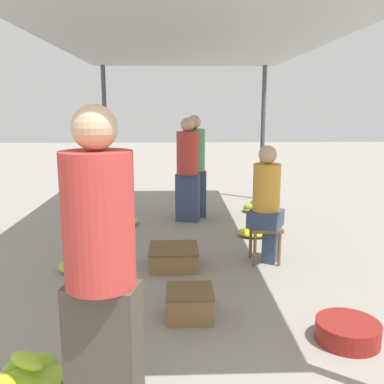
# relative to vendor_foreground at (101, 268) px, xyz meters

# --- Properties ---
(canopy_post_back_left) EXTENTS (0.08, 0.08, 2.47)m
(canopy_post_back_left) POSITION_rel_vendor_foreground_xyz_m (-0.90, 5.83, 0.33)
(canopy_post_back_left) COLOR #4C4C51
(canopy_post_back_left) RESTS_ON ground
(canopy_post_back_right) EXTENTS (0.08, 0.08, 2.47)m
(canopy_post_back_right) POSITION_rel_vendor_foreground_xyz_m (2.01, 5.83, 0.33)
(canopy_post_back_right) COLOR #4C4C51
(canopy_post_back_right) RESTS_ON ground
(canopy_tarp) EXTENTS (3.31, 6.33, 0.04)m
(canopy_tarp) POSITION_rel_vendor_foreground_xyz_m (0.56, 2.86, 1.59)
(canopy_tarp) COLOR #B2B2B7
(canopy_tarp) RESTS_ON canopy_post_front_left
(vendor_foreground) EXTENTS (0.44, 0.44, 1.73)m
(vendor_foreground) POSITION_rel_vendor_foreground_xyz_m (0.00, 0.00, 0.00)
(vendor_foreground) COLOR #4C4238
(vendor_foreground) RESTS_ON ground
(stool) EXTENTS (0.34, 0.34, 0.42)m
(stool) POSITION_rel_vendor_foreground_xyz_m (1.39, 2.46, -0.56)
(stool) COLOR brown
(stool) RESTS_ON ground
(vendor_seated) EXTENTS (0.46, 0.46, 1.32)m
(vendor_seated) POSITION_rel_vendor_foreground_xyz_m (1.40, 2.47, -0.21)
(vendor_seated) COLOR #384766
(vendor_seated) RESTS_ON ground
(basin_black) EXTENTS (0.48, 0.48, 0.15)m
(basin_black) POSITION_rel_vendor_foreground_xyz_m (1.67, 0.76, -0.82)
(basin_black) COLOR maroon
(basin_black) RESTS_ON ground
(banana_pile_left_0) EXTENTS (0.43, 0.60, 0.23)m
(banana_pile_left_0) POSITION_rel_vendor_foreground_xyz_m (-0.54, 0.33, -0.83)
(banana_pile_left_0) COLOR #9DC330
(banana_pile_left_0) RESTS_ON ground
(banana_pile_left_1) EXTENTS (0.56, 0.45, 0.19)m
(banana_pile_left_1) POSITION_rel_vendor_foreground_xyz_m (-0.31, 1.56, -0.83)
(banana_pile_left_1) COLOR yellow
(banana_pile_left_1) RESTS_ON ground
(banana_pile_left_2) EXTENTS (0.47, 0.47, 0.16)m
(banana_pile_left_2) POSITION_rel_vendor_foreground_xyz_m (-0.40, 4.04, -0.83)
(banana_pile_left_2) COLOR #A0C42F
(banana_pile_left_2) RESTS_ON ground
(banana_pile_left_3) EXTENTS (0.57, 0.58, 0.31)m
(banana_pile_left_3) POSITION_rel_vendor_foreground_xyz_m (-0.58, 2.29, -0.81)
(banana_pile_left_3) COLOR yellow
(banana_pile_left_3) RESTS_ON ground
(banana_pile_right_0) EXTENTS (0.45, 0.52, 0.23)m
(banana_pile_right_0) POSITION_rel_vendor_foreground_xyz_m (1.46, 3.47, -0.83)
(banana_pile_right_0) COLOR #89BB34
(banana_pile_right_0) RESTS_ON ground
(banana_pile_right_1) EXTENTS (0.49, 0.43, 0.23)m
(banana_pile_right_1) POSITION_rel_vendor_foreground_xyz_m (1.73, 4.79, -0.81)
(banana_pile_right_1) COLOR #86BA34
(banana_pile_right_1) RESTS_ON ground
(banana_pile_right_2) EXTENTS (0.46, 0.46, 0.17)m
(banana_pile_right_2) POSITION_rel_vendor_foreground_xyz_m (1.73, 4.19, -0.83)
(banana_pile_right_2) COLOR yellow
(banana_pile_right_2) RESTS_ON ground
(crate_near) EXTENTS (0.39, 0.39, 0.24)m
(crate_near) POSITION_rel_vendor_foreground_xyz_m (0.50, 1.19, -0.78)
(crate_near) COLOR olive
(crate_near) RESTS_ON ground
(crate_mid) EXTENTS (0.53, 0.53, 0.22)m
(crate_mid) POSITION_rel_vendor_foreground_xyz_m (0.36, 2.35, -0.79)
(crate_mid) COLOR olive
(crate_mid) RESTS_ON ground
(shopper_walking_mid) EXTENTS (0.39, 0.39, 1.61)m
(shopper_walking_mid) POSITION_rel_vendor_foreground_xyz_m (0.68, 4.54, -0.07)
(shopper_walking_mid) COLOR #384766
(shopper_walking_mid) RESTS_ON ground
(shopper_walking_far) EXTENTS (0.40, 0.40, 1.58)m
(shopper_walking_far) POSITION_rel_vendor_foreground_xyz_m (0.57, 4.28, -0.08)
(shopper_walking_far) COLOR #384766
(shopper_walking_far) RESTS_ON ground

